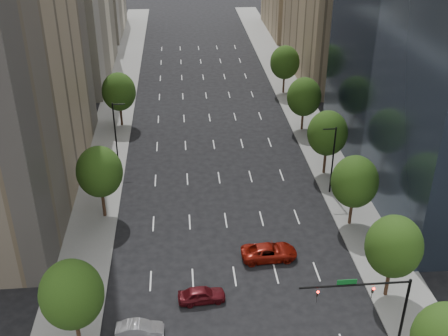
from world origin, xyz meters
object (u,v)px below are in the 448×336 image
object	(u,v)px
traffic_signal	(377,299)
car_silver	(140,329)
car_maroon	(202,295)
car_red_far	(269,252)

from	to	relation	value
traffic_signal	car_silver	size ratio (longest dim) A/B	2.19
traffic_signal	car_silver	bearing A→B (deg)	171.59
car_maroon	traffic_signal	bearing A→B (deg)	-120.51
car_maroon	car_red_far	xyz separation A→B (m)	(7.29, 5.87, 0.05)
traffic_signal	car_red_far	xyz separation A→B (m)	(-6.66, 12.60, -4.37)
car_maroon	car_silver	world-z (taller)	car_maroon
car_silver	car_red_far	distance (m)	16.12
traffic_signal	car_red_far	distance (m)	14.90
traffic_signal	car_silver	xyz separation A→B (m)	(-19.53, 2.89, -4.49)
traffic_signal	car_maroon	world-z (taller)	traffic_signal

